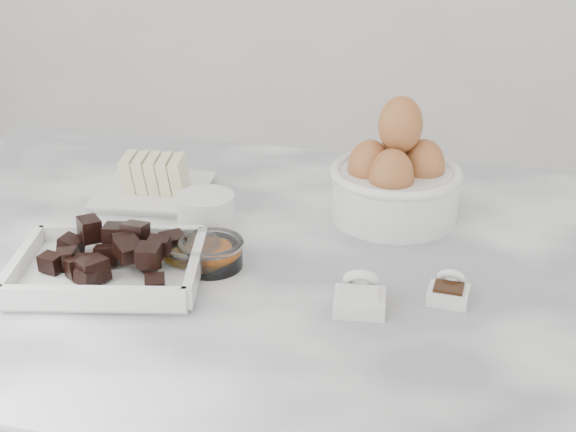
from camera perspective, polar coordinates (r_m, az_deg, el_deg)
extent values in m
cube|color=white|center=(1.08, -1.42, -3.45)|extent=(1.20, 0.80, 0.04)
cube|color=white|center=(1.02, -12.59, -4.09)|extent=(0.25, 0.21, 0.01)
cube|color=white|center=(1.25, -9.51, 1.57)|extent=(0.16, 0.16, 0.01)
cube|color=white|center=(1.24, -9.53, 1.87)|extent=(0.17, 0.17, 0.00)
cylinder|color=white|center=(1.13, -5.84, 0.36)|extent=(0.08, 0.08, 0.05)
cylinder|color=white|center=(1.12, -5.88, 1.25)|extent=(0.07, 0.07, 0.01)
cylinder|color=white|center=(1.16, 7.58, 1.53)|extent=(0.18, 0.18, 0.07)
torus|color=white|center=(1.15, 7.67, 3.07)|extent=(0.19, 0.19, 0.02)
ellipsoid|color=#A86836|center=(1.15, 9.61, 3.38)|extent=(0.06, 0.06, 0.08)
ellipsoid|color=#A86836|center=(1.14, 5.79, 3.54)|extent=(0.06, 0.06, 0.08)
ellipsoid|color=#A86836|center=(1.18, 8.13, 4.07)|extent=(0.06, 0.06, 0.08)
ellipsoid|color=#A86836|center=(1.11, 7.12, 2.79)|extent=(0.06, 0.06, 0.08)
ellipsoid|color=#A86836|center=(1.12, 8.00, 6.45)|extent=(0.06, 0.06, 0.08)
cylinder|color=white|center=(1.03, -6.91, -2.75)|extent=(0.07, 0.07, 0.03)
torus|color=white|center=(1.02, -6.96, -2.04)|extent=(0.08, 0.08, 0.01)
cylinder|color=orange|center=(1.03, -6.90, -3.00)|extent=(0.06, 0.06, 0.01)
cylinder|color=white|center=(1.03, -5.48, -2.72)|extent=(0.08, 0.08, 0.03)
torus|color=white|center=(1.02, -5.51, -1.94)|extent=(0.08, 0.08, 0.01)
ellipsoid|color=orange|center=(1.03, -5.48, -2.67)|extent=(0.05, 0.05, 0.02)
cube|color=white|center=(0.97, 11.31, -5.54)|extent=(0.05, 0.04, 0.02)
cube|color=black|center=(0.96, 11.37, -5.00)|extent=(0.04, 0.03, 0.00)
torus|color=white|center=(0.98, 11.53, -4.34)|extent=(0.04, 0.03, 0.03)
cube|color=white|center=(0.93, 5.11, -6.15)|extent=(0.06, 0.05, 0.02)
cube|color=white|center=(0.93, 5.14, -5.47)|extent=(0.05, 0.04, 0.00)
torus|color=white|center=(0.95, 5.20, -4.58)|extent=(0.05, 0.04, 0.04)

